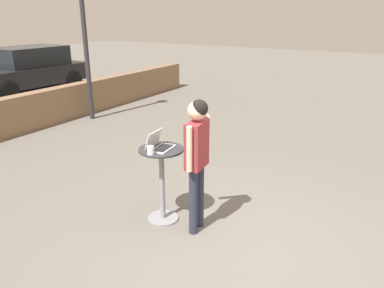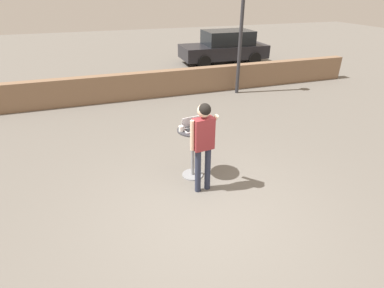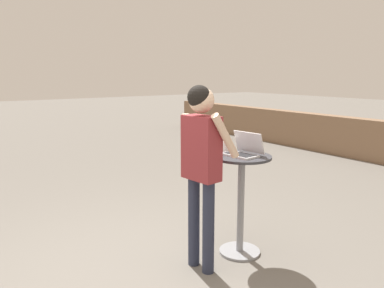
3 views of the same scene
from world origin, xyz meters
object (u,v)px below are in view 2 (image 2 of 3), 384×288
(laptop, at_px, (192,126))
(standing_person, at_px, (203,137))
(cafe_table, at_px, (193,148))
(street_lamp, at_px, (242,13))
(parked_car_near_street, at_px, (225,47))
(coffee_mug, at_px, (181,129))

(laptop, height_order, standing_person, standing_person)
(laptop, distance_m, standing_person, 0.54)
(cafe_table, bearing_deg, standing_person, -87.64)
(laptop, bearing_deg, cafe_table, -73.82)
(street_lamp, bearing_deg, parked_car_near_street, 71.51)
(cafe_table, height_order, standing_person, standing_person)
(laptop, relative_size, street_lamp, 0.09)
(laptop, xyz_separation_m, street_lamp, (3.24, 4.55, 1.59))
(laptop, height_order, parked_car_near_street, parked_car_near_street)
(cafe_table, bearing_deg, coffee_mug, -178.40)
(cafe_table, xyz_separation_m, street_lamp, (3.24, 4.57, 2.04))
(laptop, relative_size, standing_person, 0.22)
(parked_car_near_street, height_order, street_lamp, street_lamp)
(standing_person, bearing_deg, laptop, 92.89)
(standing_person, relative_size, parked_car_near_street, 0.41)
(standing_person, bearing_deg, coffee_mug, 115.92)
(standing_person, distance_m, parked_car_near_street, 10.74)
(street_lamp, bearing_deg, coffee_mug, -127.09)
(cafe_table, bearing_deg, street_lamp, 54.72)
(parked_car_near_street, relative_size, street_lamp, 1.02)
(cafe_table, relative_size, laptop, 2.74)
(coffee_mug, distance_m, parked_car_near_street, 10.40)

